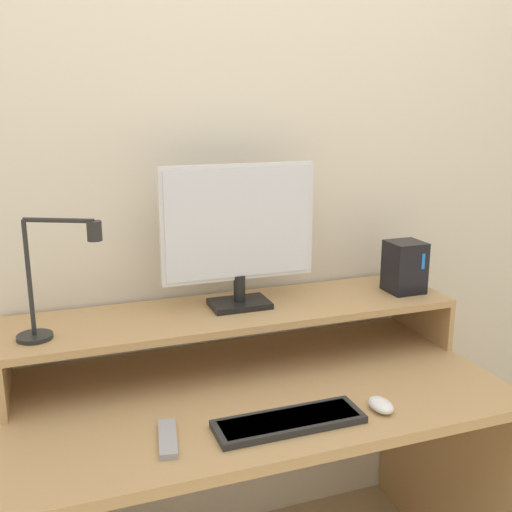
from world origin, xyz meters
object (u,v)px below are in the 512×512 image
object	(u,v)px
router_dock	(405,267)
remote_control	(168,439)
monitor	(239,230)
keyboard	(291,421)
mouse	(381,405)
desk_lamp	(53,285)

from	to	relation	value
router_dock	remote_control	xyz separation A→B (m)	(-0.87, -0.35, -0.25)
monitor	remote_control	world-z (taller)	monitor
router_dock	monitor	bearing A→B (deg)	175.74
keyboard	mouse	bearing A→B (deg)	-3.34
desk_lamp	mouse	xyz separation A→B (m)	(0.77, -0.35, -0.31)
desk_lamp	keyboard	distance (m)	0.70
monitor	desk_lamp	world-z (taller)	monitor
monitor	router_dock	size ratio (longest dim) A/B	2.80
router_dock	mouse	world-z (taller)	router_dock
desk_lamp	mouse	world-z (taller)	desk_lamp
monitor	desk_lamp	size ratio (longest dim) A/B	1.44
router_dock	keyboard	world-z (taller)	router_dock
keyboard	remote_control	xyz separation A→B (m)	(-0.30, 0.03, -0.00)
router_dock	remote_control	bearing A→B (deg)	-157.78
monitor	router_dock	world-z (taller)	monitor
mouse	desk_lamp	bearing A→B (deg)	155.87
monitor	desk_lamp	distance (m)	0.55
desk_lamp	router_dock	bearing A→B (deg)	2.53
mouse	remote_control	bearing A→B (deg)	175.74
monitor	keyboard	size ratio (longest dim) A/B	1.25
keyboard	mouse	distance (m)	0.25
monitor	mouse	bearing A→B (deg)	-61.14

